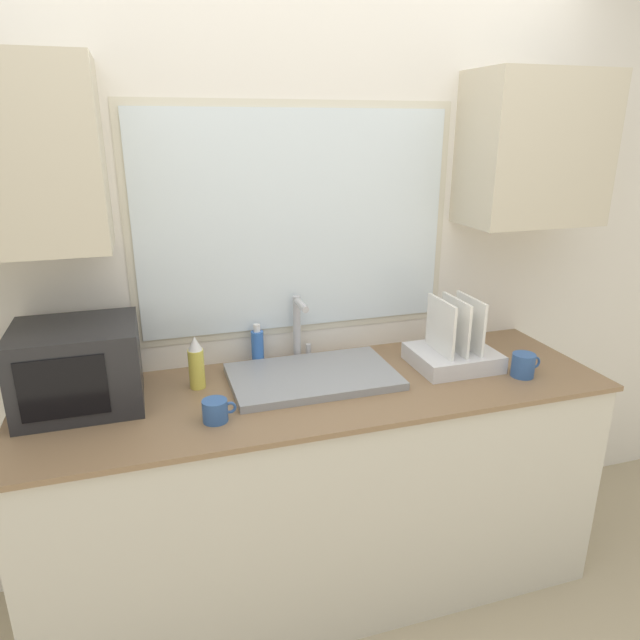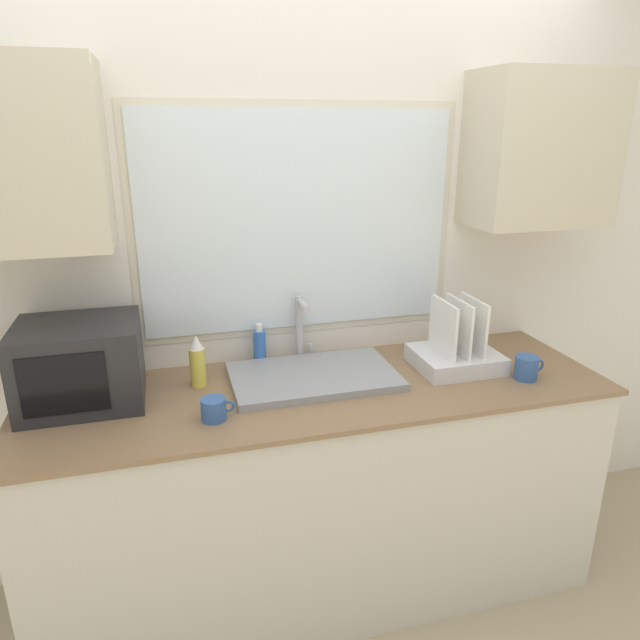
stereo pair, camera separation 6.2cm
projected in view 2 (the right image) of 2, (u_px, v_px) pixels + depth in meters
The scene contains 10 objects.
countertop at pixel (321, 489), 2.34m from camera, with size 2.22×0.71×0.93m.
wall_back at pixel (299, 250), 2.34m from camera, with size 6.00×0.38×2.60m.
sink_basin at pixel (313, 376), 2.24m from camera, with size 0.64×0.40×0.03m.
faucet at pixel (301, 324), 2.39m from camera, with size 0.08×0.16×0.28m.
microwave at pixel (80, 364), 2.02m from camera, with size 0.42×0.35×0.30m.
dish_rack at pixel (456, 352), 2.34m from camera, with size 0.33×0.29×0.29m.
spray_bottle at pixel (197, 362), 2.16m from camera, with size 0.06×0.06×0.21m.
soap_bottle at pixel (260, 346), 2.38m from camera, with size 0.05×0.05×0.17m.
mug_near_sink at pixel (214, 409), 1.93m from camera, with size 0.12×0.09×0.08m.
mug_by_rack at pixel (527, 368), 2.24m from camera, with size 0.12×0.09×0.09m.
Camera 2 is at (-0.54, -1.58, 1.87)m, focal length 32.00 mm.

